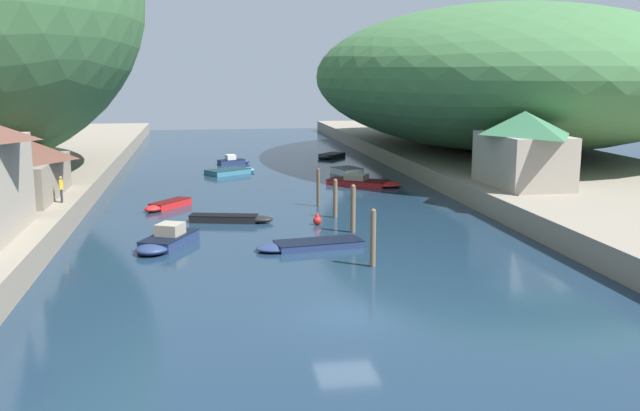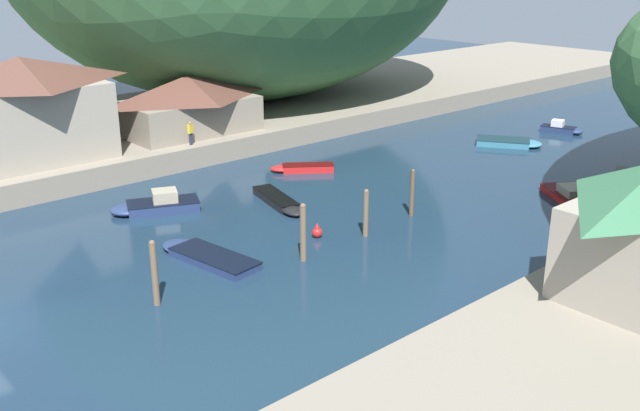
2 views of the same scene
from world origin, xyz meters
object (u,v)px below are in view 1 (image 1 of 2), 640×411
(boathouse_shed, at_px, (12,165))
(boat_cabin_cruiser, at_px, (330,156))
(channel_buoy_near, at_px, (317,220))
(boat_navy_launch, at_px, (165,241))
(person_on_quay, at_px, (61,187))
(right_bank_cottage, at_px, (523,147))
(boat_moored_right, at_px, (233,171))
(boat_red_skiff, at_px, (166,205))
(boat_far_right_bank, at_px, (349,171))
(boat_mid_channel, at_px, (306,245))
(boat_yellow_tender, at_px, (234,219))
(boat_white_cruiser, at_px, (365,182))
(boat_near_quay, at_px, (234,161))

(boathouse_shed, distance_m, boat_cabin_cruiser, 40.92)
(channel_buoy_near, bearing_deg, boat_navy_launch, -154.69)
(channel_buoy_near, height_order, person_on_quay, person_on_quay)
(right_bank_cottage, height_order, person_on_quay, right_bank_cottage)
(boat_moored_right, distance_m, person_on_quay, 25.07)
(right_bank_cottage, relative_size, boat_moored_right, 1.58)
(boat_red_skiff, height_order, boat_far_right_bank, boat_far_right_bank)
(person_on_quay, bearing_deg, boat_red_skiff, -68.03)
(right_bank_cottage, distance_m, boat_navy_launch, 26.90)
(boat_cabin_cruiser, xyz_separation_m, person_on_quay, (-23.41, -32.75, 2.29))
(boat_mid_channel, height_order, boat_far_right_bank, boat_far_right_bank)
(boat_cabin_cruiser, height_order, channel_buoy_near, channel_buoy_near)
(boat_red_skiff, relative_size, boat_yellow_tender, 0.75)
(boat_cabin_cruiser, bearing_deg, boat_navy_launch, 105.63)
(boat_red_skiff, distance_m, boat_white_cruiser, 18.47)
(boathouse_shed, xyz_separation_m, channel_buoy_near, (19.52, -4.35, -3.46))
(boat_navy_launch, bearing_deg, boathouse_shed, -16.86)
(boat_white_cruiser, relative_size, boat_near_quay, 1.80)
(boat_white_cruiser, bearing_deg, channel_buoy_near, 10.18)
(boat_yellow_tender, bearing_deg, boat_moored_right, -168.47)
(person_on_quay, bearing_deg, boat_far_right_bank, -65.54)
(channel_buoy_near, distance_m, person_on_quay, 16.48)
(boat_white_cruiser, height_order, boat_far_right_bank, boat_white_cruiser)
(boat_far_right_bank, bearing_deg, boat_navy_launch, 39.09)
(boat_white_cruiser, bearing_deg, boat_near_quay, -112.62)
(boat_white_cruiser, distance_m, channel_buoy_near, 16.66)
(right_bank_cottage, distance_m, boat_cabin_cruiser, 32.64)
(boat_far_right_bank, xyz_separation_m, boat_moored_right, (-10.97, 2.44, -0.06))
(boathouse_shed, distance_m, boat_moored_right, 25.36)
(boat_near_quay, distance_m, boat_moored_right, 6.86)
(boat_navy_launch, bearing_deg, boat_white_cruiser, -105.00)
(boat_cabin_cruiser, bearing_deg, boat_far_right_bank, 126.05)
(boat_mid_channel, bearing_deg, boat_moored_right, -3.43)
(boat_yellow_tender, xyz_separation_m, boat_cabin_cruiser, (12.55, 33.40, -0.00))
(boat_yellow_tender, bearing_deg, right_bank_cottage, 109.98)
(boat_red_skiff, height_order, boat_cabin_cruiser, boat_red_skiff)
(boat_moored_right, bearing_deg, boat_white_cruiser, 17.03)
(boat_red_skiff, bearing_deg, right_bank_cottage, -150.71)
(boat_yellow_tender, bearing_deg, boat_far_right_bank, 163.37)
(boat_yellow_tender, relative_size, boat_near_quay, 1.54)
(boat_near_quay, height_order, person_on_quay, person_on_quay)
(boat_red_skiff, bearing_deg, boat_white_cruiser, -117.57)
(boat_near_quay, relative_size, boat_cabin_cruiser, 0.85)
(boathouse_shed, relative_size, boat_white_cruiser, 1.60)
(boat_white_cruiser, bearing_deg, boathouse_shed, -33.51)
(boat_yellow_tender, distance_m, boat_moored_right, 22.63)
(boathouse_shed, relative_size, boat_mid_channel, 1.69)
(boat_navy_launch, height_order, boat_white_cruiser, boat_navy_launch)
(boat_white_cruiser, height_order, boat_cabin_cruiser, boat_white_cruiser)
(boathouse_shed, bearing_deg, boat_navy_launch, -41.17)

